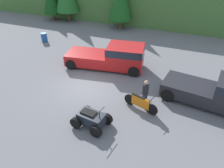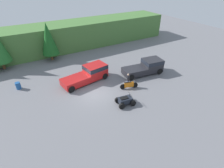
% 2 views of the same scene
% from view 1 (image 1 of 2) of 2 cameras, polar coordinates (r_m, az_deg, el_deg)
% --- Properties ---
extents(ground_plane, '(80.00, 80.00, 0.00)m').
position_cam_1_polar(ground_plane, '(15.23, -6.59, -0.61)').
color(ground_plane, slate).
extents(hillside_backdrop, '(44.00, 6.00, 4.49)m').
position_cam_1_polar(hillside_backdrop, '(28.43, 8.78, 20.46)').
color(hillside_backdrop, '#477538').
rests_on(hillside_backdrop, ground_plane).
extents(pickup_truck_red, '(6.23, 3.02, 1.93)m').
position_cam_1_polar(pickup_truck_red, '(16.94, 0.26, 7.32)').
color(pickup_truck_red, red).
rests_on(pickup_truck_red, ground_plane).
extents(pickup_truck_second, '(5.77, 2.91, 1.93)m').
position_cam_1_polar(pickup_truck_second, '(14.31, 26.62, -1.99)').
color(pickup_truck_second, '#232328').
rests_on(pickup_truck_second, ground_plane).
extents(dirt_bike, '(2.18, 0.86, 1.13)m').
position_cam_1_polar(dirt_bike, '(13.00, 7.49, -4.90)').
color(dirt_bike, black).
rests_on(dirt_bike, ground_plane).
extents(quad_atv, '(2.10, 1.58, 1.19)m').
position_cam_1_polar(quad_atv, '(11.89, -5.41, -9.07)').
color(quad_atv, black).
rests_on(quad_atv, ground_plane).
extents(rider_person, '(0.50, 0.50, 1.79)m').
position_cam_1_polar(rider_person, '(13.02, 8.67, -2.19)').
color(rider_person, navy).
rests_on(rider_person, ground_plane).
extents(steel_barrel, '(0.58, 0.58, 0.88)m').
position_cam_1_polar(steel_barrel, '(23.03, -17.29, 11.55)').
color(steel_barrel, '#1E5193').
rests_on(steel_barrel, ground_plane).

